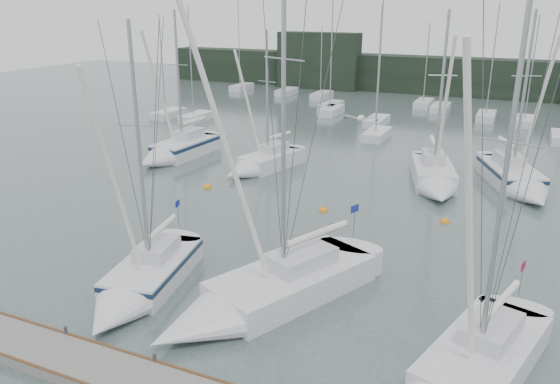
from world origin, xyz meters
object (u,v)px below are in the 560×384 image
(buoy_b, at_px, (444,222))
(sailboat_mid_a, at_px, (174,152))
(sailboat_mid_d, at_px, (518,182))
(buoy_c, at_px, (208,188))
(sailboat_near_left, at_px, (138,286))
(sailboat_near_center, at_px, (250,300))
(sailboat_mid_b, at_px, (259,165))
(buoy_a, at_px, (323,211))
(sailboat_mid_c, at_px, (435,180))

(buoy_b, bearing_deg, sailboat_mid_a, 167.61)
(sailboat_mid_d, xyz_separation_m, buoy_c, (-19.36, -8.07, -0.63))
(sailboat_near_left, relative_size, buoy_c, 20.67)
(sailboat_mid_a, bearing_deg, buoy_b, -8.02)
(sailboat_near_center, relative_size, sailboat_mid_b, 1.55)
(sailboat_near_center, distance_m, buoy_a, 12.14)
(buoy_a, height_order, buoy_c, buoy_c)
(buoy_c, bearing_deg, buoy_b, 0.87)
(sailboat_mid_c, height_order, buoy_a, sailboat_mid_c)
(sailboat_near_center, height_order, sailboat_mid_d, sailboat_near_center)
(sailboat_mid_d, bearing_deg, sailboat_mid_b, 168.22)
(sailboat_mid_b, distance_m, sailboat_mid_d, 18.15)
(sailboat_near_center, relative_size, sailboat_mid_a, 1.38)
(sailboat_near_center, xyz_separation_m, buoy_c, (-9.95, 12.99, -0.56))
(sailboat_near_left, height_order, buoy_a, sailboat_near_left)
(sailboat_mid_a, distance_m, sailboat_mid_b, 7.71)
(sailboat_mid_a, bearing_deg, buoy_a, -17.43)
(buoy_a, distance_m, buoy_c, 8.81)
(sailboat_mid_a, xyz_separation_m, buoy_c, (6.20, -5.06, -0.65))
(buoy_a, bearing_deg, sailboat_near_left, -106.08)
(sailboat_mid_d, bearing_deg, sailboat_near_left, -145.20)
(sailboat_mid_c, height_order, buoy_b, sailboat_mid_c)
(sailboat_near_center, height_order, sailboat_mid_c, sailboat_near_center)
(sailboat_mid_b, bearing_deg, sailboat_mid_c, 20.36)
(sailboat_mid_b, relative_size, sailboat_mid_d, 0.88)
(sailboat_mid_d, height_order, buoy_b, sailboat_mid_d)
(sailboat_near_left, relative_size, sailboat_mid_c, 0.99)
(sailboat_mid_c, height_order, sailboat_mid_d, sailboat_mid_d)
(sailboat_mid_b, relative_size, sailboat_mid_c, 0.88)
(sailboat_near_left, height_order, sailboat_mid_c, sailboat_mid_c)
(buoy_c, bearing_deg, sailboat_mid_a, 140.77)
(sailboat_mid_a, xyz_separation_m, sailboat_mid_d, (25.57, 3.00, -0.02))
(sailboat_near_center, distance_m, sailboat_mid_d, 23.06)
(buoy_c, bearing_deg, buoy_a, -5.99)
(sailboat_mid_c, height_order, buoy_c, sailboat_mid_c)
(sailboat_mid_d, relative_size, buoy_b, 23.35)
(sailboat_mid_d, bearing_deg, buoy_c, -179.41)
(sailboat_mid_a, distance_m, sailboat_mid_d, 25.74)
(sailboat_mid_b, relative_size, buoy_a, 20.83)
(sailboat_mid_b, height_order, sailboat_mid_c, sailboat_mid_c)
(sailboat_near_center, xyz_separation_m, sailboat_mid_a, (-16.16, 18.05, 0.09))
(sailboat_mid_b, xyz_separation_m, buoy_a, (7.26, -5.76, -0.54))
(sailboat_mid_c, relative_size, buoy_b, 23.15)
(buoy_a, height_order, buoy_b, buoy_b)
(sailboat_near_left, distance_m, sailboat_mid_a, 22.00)
(sailboat_mid_b, xyz_separation_m, sailboat_mid_d, (17.86, 3.23, 0.09))
(sailboat_mid_a, bearing_deg, sailboat_mid_d, 11.06)
(sailboat_mid_b, height_order, buoy_c, sailboat_mid_b)
(sailboat_near_left, xyz_separation_m, sailboat_mid_b, (-3.53, 18.69, 0.02))
(sailboat_mid_d, height_order, buoy_a, sailboat_mid_d)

